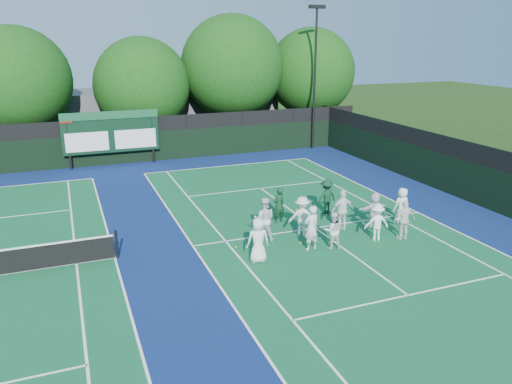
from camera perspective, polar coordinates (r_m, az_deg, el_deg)
name	(u,v)px	position (r m, az deg, el deg)	size (l,w,h in m)	color
ground	(326,236)	(21.19, 8.04, -5.02)	(120.00, 120.00, 0.00)	#1B360E
court_apron	(180,248)	(20.05, -8.66, -6.36)	(34.00, 32.00, 0.01)	navy
near_court	(315,228)	(21.99, 6.78, -4.09)	(11.05, 23.85, 0.01)	#125A31
back_fence	(127,143)	(33.88, -14.51, 5.45)	(34.00, 0.08, 3.00)	black
divider_fence_right	(479,178)	(26.86, 24.13, 1.47)	(0.08, 32.00, 3.00)	black
scoreboard	(111,132)	(33.22, -16.26, 6.55)	(6.00, 0.21, 3.55)	black
clubhouse	(163,113)	(42.17, -10.55, 8.84)	(18.00, 6.00, 4.00)	#535458
light_pole_right	(315,62)	(37.04, 6.79, 14.56)	(1.20, 0.30, 10.12)	black
tree_b	(19,84)	(36.78, -25.47, 11.10)	(7.08, 7.08, 8.79)	black
tree_c	(144,88)	(37.18, -12.67, 11.55)	(6.76, 6.76, 8.09)	black
tree_d	(234,70)	(38.72, -2.54, 13.81)	(7.69, 7.69, 9.69)	black
tree_e	(312,74)	(41.36, 6.42, 13.22)	(6.96, 6.96, 8.79)	black
tennis_ball_0	(300,243)	(20.33, 5.08, -5.79)	(0.07, 0.07, 0.07)	#BFDC19
tennis_ball_1	(296,210)	(24.12, 4.64, -2.01)	(0.07, 0.07, 0.07)	#BFDC19
tennis_ball_3	(236,247)	(19.88, -2.29, -6.28)	(0.07, 0.07, 0.07)	#BFDC19
tennis_ball_4	(326,215)	(23.54, 8.05, -2.62)	(0.07, 0.07, 0.07)	#BFDC19
player_front_0	(258,240)	(18.38, 0.24, -5.51)	(0.84, 0.54, 1.71)	white
player_front_1	(311,228)	(19.50, 6.35, -4.10)	(0.66, 0.43, 1.82)	silver
player_front_2	(333,230)	(19.80, 8.75, -4.34)	(0.73, 0.57, 1.51)	silver
player_front_3	(377,222)	(20.92, 13.65, -3.38)	(1.00, 0.57, 1.55)	white
player_front_4	(404,220)	(21.32, 16.59, -3.08)	(0.97, 0.40, 1.65)	white
player_back_0	(264,219)	(20.29, 0.94, -3.11)	(0.89, 0.69, 1.83)	silver
player_back_1	(302,217)	(20.81, 5.28, -2.81)	(1.11, 0.64, 1.71)	silver
player_back_2	(342,210)	(21.66, 9.85, -2.08)	(1.05, 0.44, 1.79)	white
player_back_3	(374,210)	(22.39, 13.35, -1.96)	(1.45, 0.46, 1.56)	silver
player_back_4	(402,205)	(23.21, 16.33, -1.47)	(0.78, 0.51, 1.60)	white
coach_left	(279,205)	(22.25, 2.63, -1.50)	(0.60, 0.39, 1.64)	#0E361E
coach_right	(326,197)	(23.60, 8.05, -0.54)	(1.07, 0.61, 1.65)	#0E341F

